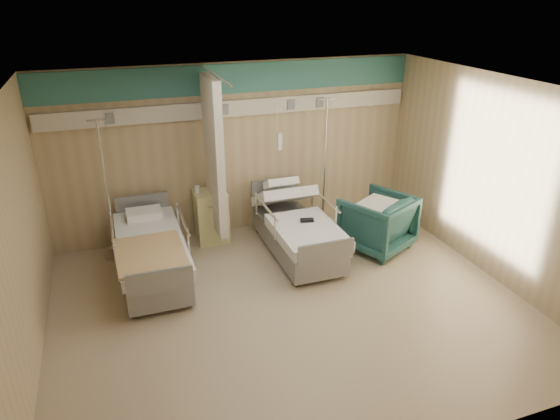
% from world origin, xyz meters
% --- Properties ---
extents(ground, '(6.00, 5.00, 0.00)m').
position_xyz_m(ground, '(0.00, 0.00, 0.00)').
color(ground, gray).
rests_on(ground, ground).
extents(room_walls, '(6.04, 5.04, 2.82)m').
position_xyz_m(room_walls, '(-0.03, 0.25, 1.86)').
color(room_walls, tan).
rests_on(room_walls, ground).
extents(bed_right, '(1.00, 2.16, 0.63)m').
position_xyz_m(bed_right, '(0.60, 1.30, 0.32)').
color(bed_right, white).
rests_on(bed_right, ground).
extents(bed_left, '(1.00, 2.16, 0.63)m').
position_xyz_m(bed_left, '(-1.60, 1.30, 0.32)').
color(bed_left, white).
rests_on(bed_left, ground).
extents(bedside_cabinet, '(0.50, 0.48, 0.85)m').
position_xyz_m(bedside_cabinet, '(-0.55, 2.20, 0.42)').
color(bedside_cabinet, '#CCC97F').
rests_on(bedside_cabinet, ground).
extents(visitor_armchair, '(1.28, 1.30, 0.89)m').
position_xyz_m(visitor_armchair, '(1.85, 1.05, 0.44)').
color(visitor_armchair, '#1C4643').
rests_on(visitor_armchair, ground).
extents(waffle_blanket, '(0.79, 0.76, 0.07)m').
position_xyz_m(waffle_blanket, '(1.87, 1.06, 0.92)').
color(waffle_blanket, silver).
rests_on(waffle_blanket, visitor_armchair).
extents(iv_stand_right, '(0.40, 0.40, 2.22)m').
position_xyz_m(iv_stand_right, '(1.40, 2.13, 0.45)').
color(iv_stand_right, silver).
rests_on(iv_stand_right, ground).
extents(iv_stand_left, '(0.39, 0.39, 2.16)m').
position_xyz_m(iv_stand_left, '(-2.08, 2.16, 0.44)').
color(iv_stand_left, silver).
rests_on(iv_stand_left, ground).
extents(call_remote, '(0.21, 0.13, 0.04)m').
position_xyz_m(call_remote, '(0.67, 1.09, 0.65)').
color(call_remote, black).
rests_on(call_remote, bed_right).
extents(tan_blanket, '(0.88, 1.11, 0.04)m').
position_xyz_m(tan_blanket, '(-1.64, 0.84, 0.65)').
color(tan_blanket, tan).
rests_on(tan_blanket, bed_left).
extents(toiletry_bag, '(0.21, 0.15, 0.11)m').
position_xyz_m(toiletry_bag, '(-0.42, 2.28, 0.90)').
color(toiletry_bag, black).
rests_on(toiletry_bag, bedside_cabinet).
extents(white_cup, '(0.10, 0.10, 0.12)m').
position_xyz_m(white_cup, '(-0.74, 2.22, 0.91)').
color(white_cup, white).
rests_on(white_cup, bedside_cabinet).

